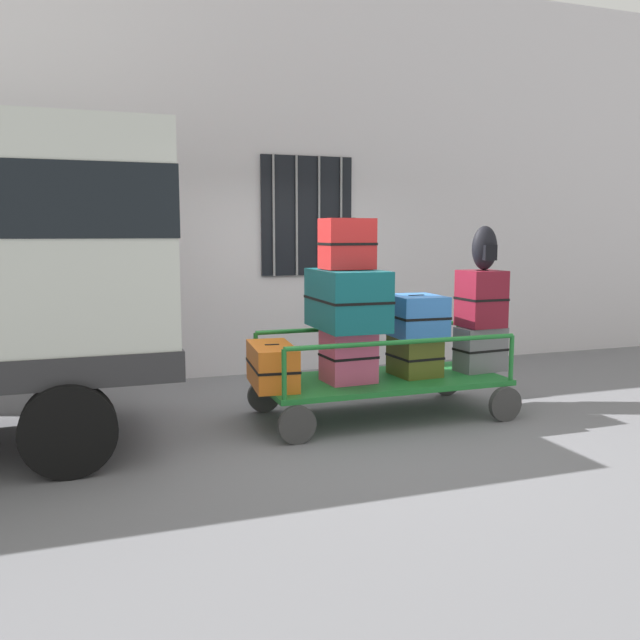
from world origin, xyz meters
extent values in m
plane|color=slate|center=(0.00, 0.00, 0.00)|extent=(40.00, 40.00, 0.00)
cube|color=silver|center=(0.00, 2.47, 2.50)|extent=(12.00, 0.30, 5.00)
cube|color=black|center=(0.43, 2.30, 2.00)|extent=(1.20, 0.04, 1.50)
cylinder|color=gray|center=(-0.02, 2.26, 2.00)|extent=(0.03, 0.03, 1.50)
cylinder|color=gray|center=(0.28, 2.26, 2.00)|extent=(0.03, 0.03, 1.50)
cylinder|color=gray|center=(0.58, 2.26, 2.00)|extent=(0.03, 0.03, 1.50)
cylinder|color=gray|center=(0.88, 2.26, 2.00)|extent=(0.03, 0.03, 1.50)
cylinder|color=black|center=(-2.45, -0.77, 0.35)|extent=(0.70, 0.22, 0.70)
cube|color=#1E722D|center=(0.41, -0.05, 0.36)|extent=(2.35, 1.06, 0.05)
cylinder|color=#383838|center=(1.45, -0.60, 0.17)|extent=(0.33, 0.06, 0.33)
cylinder|color=#383838|center=(1.45, 0.50, 0.17)|extent=(0.33, 0.06, 0.33)
cylinder|color=#383838|center=(-0.63, -0.60, 0.17)|extent=(0.33, 0.06, 0.33)
cylinder|color=#383838|center=(-0.63, 0.50, 0.17)|extent=(0.33, 0.06, 0.33)
cylinder|color=#1E722D|center=(1.55, -0.54, 0.60)|extent=(0.04, 0.04, 0.43)
cylinder|color=#1E722D|center=(1.55, 0.44, 0.60)|extent=(0.04, 0.04, 0.43)
cylinder|color=#1E722D|center=(-0.73, -0.54, 0.60)|extent=(0.04, 0.04, 0.43)
cylinder|color=#1E722D|center=(-0.73, 0.44, 0.60)|extent=(0.04, 0.04, 0.43)
cylinder|color=#1E722D|center=(0.41, -0.54, 0.82)|extent=(2.27, 0.04, 0.04)
cylinder|color=#1E722D|center=(0.41, 0.44, 0.82)|extent=(2.27, 0.04, 0.04)
cube|color=orange|center=(-0.69, -0.02, 0.58)|extent=(0.45, 0.81, 0.38)
cube|color=black|center=(-0.69, -0.02, 0.58)|extent=(0.46, 0.82, 0.02)
cube|color=black|center=(-0.69, -0.02, 0.76)|extent=(0.13, 0.04, 0.02)
cube|color=#CC4C72|center=(0.04, -0.08, 0.63)|extent=(0.47, 0.41, 0.50)
cube|color=black|center=(0.04, -0.08, 0.63)|extent=(0.48, 0.42, 0.02)
cube|color=black|center=(0.04, -0.08, 0.88)|extent=(0.16, 0.04, 0.02)
cube|color=#0F5960|center=(0.04, -0.05, 1.17)|extent=(0.58, 0.90, 0.56)
cube|color=black|center=(0.04, -0.05, 1.17)|extent=(0.59, 0.91, 0.02)
cube|color=black|center=(0.04, -0.05, 1.44)|extent=(0.16, 0.03, 0.02)
cube|color=#B21E1E|center=(0.04, -0.04, 1.69)|extent=(0.47, 0.36, 0.47)
cube|color=black|center=(0.04, -0.04, 1.69)|extent=(0.48, 0.37, 0.02)
cube|color=black|center=(0.04, -0.04, 1.92)|extent=(0.16, 0.03, 0.02)
cube|color=#4C5119|center=(0.78, -0.03, 0.58)|extent=(0.43, 0.48, 0.39)
cube|color=black|center=(0.78, -0.03, 0.58)|extent=(0.44, 0.49, 0.02)
cube|color=black|center=(0.78, -0.03, 0.76)|extent=(0.14, 0.04, 0.02)
cube|color=#3372C6|center=(0.78, -0.04, 0.98)|extent=(0.49, 0.58, 0.41)
cube|color=black|center=(0.78, -0.04, 0.98)|extent=(0.50, 0.59, 0.02)
cube|color=black|center=(0.78, -0.04, 1.18)|extent=(0.16, 0.04, 0.02)
cube|color=slate|center=(1.51, -0.07, 0.61)|extent=(0.51, 0.33, 0.45)
cube|color=black|center=(1.51, -0.07, 0.61)|extent=(0.52, 0.34, 0.02)
cube|color=black|center=(1.51, -0.07, 0.83)|extent=(0.16, 0.05, 0.02)
cube|color=maroon|center=(1.51, -0.06, 1.13)|extent=(0.40, 0.40, 0.57)
cube|color=black|center=(1.51, -0.06, 1.13)|extent=(0.41, 0.41, 0.02)
cube|color=black|center=(1.51, -0.06, 1.41)|extent=(0.14, 0.03, 0.02)
ellipsoid|color=black|center=(1.51, -0.09, 1.64)|extent=(0.27, 0.19, 0.44)
cube|color=black|center=(1.51, -0.18, 1.60)|extent=(0.14, 0.06, 0.15)
camera|label=1|loc=(-2.31, -5.92, 1.80)|focal=37.83mm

